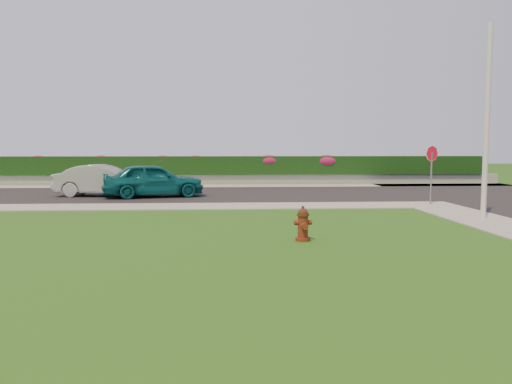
{
  "coord_description": "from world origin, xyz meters",
  "views": [
    {
      "loc": [
        -0.67,
        -9.5,
        2.17
      ],
      "look_at": [
        0.16,
        4.94,
        0.9
      ],
      "focal_mm": 35.0,
      "sensor_mm": 36.0,
      "label": 1
    }
  ],
  "objects": [
    {
      "name": "flower_clump_b",
      "position": [
        -8.15,
        20.5,
        1.48
      ],
      "size": [
        1.09,
        0.7,
        0.55
      ],
      "primitive_type": "ellipsoid",
      "color": "#A31B57",
      "rests_on": "hedge"
    },
    {
      "name": "flower_clump_f",
      "position": [
        5.35,
        20.5,
        1.41
      ],
      "size": [
        1.47,
        0.95,
        0.74
      ],
      "primitive_type": "ellipsoid",
      "color": "#A31B57",
      "rests_on": "hedge"
    },
    {
      "name": "fire_hydrant",
      "position": [
        1.09,
        1.98,
        0.39
      ],
      "size": [
        0.42,
        0.4,
        0.82
      ],
      "rotation": [
        0.0,
        0.0,
        0.11
      ],
      "color": "#4E0F0C",
      "rests_on": "ground"
    },
    {
      "name": "stop_sign",
      "position": [
        7.12,
        9.13,
        1.68
      ],
      "size": [
        0.58,
        0.26,
        2.29
      ],
      "rotation": [
        0.0,
        0.0,
        0.02
      ],
      "color": "slate",
      "rests_on": "ground"
    },
    {
      "name": "sidewalk_beyond",
      "position": [
        -1.0,
        19.0,
        0.02
      ],
      "size": [
        34.0,
        2.0,
        0.04
      ],
      "primitive_type": "cube",
      "color": "gray",
      "rests_on": "ground"
    },
    {
      "name": "flower_clump_a",
      "position": [
        -11.78,
        20.5,
        1.49
      ],
      "size": [
        1.08,
        0.69,
        0.54
      ],
      "primitive_type": "ellipsoid",
      "color": "#A31B57",
      "rests_on": "hedge"
    },
    {
      "name": "flower_clump_c",
      "position": [
        -4.53,
        20.5,
        1.48
      ],
      "size": [
        1.1,
        0.71,
        0.55
      ],
      "primitive_type": "ellipsoid",
      "color": "#A31B57",
      "rests_on": "hedge"
    },
    {
      "name": "flower_clump_d",
      "position": [
        -2.57,
        20.5,
        1.49
      ],
      "size": [
        1.06,
        0.68,
        0.53
      ],
      "primitive_type": "ellipsoid",
      "color": "#A31B57",
      "rests_on": "hedge"
    },
    {
      "name": "curb_corner",
      "position": [
        7.0,
        9.0,
        0.02
      ],
      "size": [
        2.0,
        2.0,
        0.04
      ],
      "primitive_type": "cube",
      "color": "gray",
      "rests_on": "ground"
    },
    {
      "name": "sedan_silver",
      "position": [
        -6.18,
        13.11,
        0.74
      ],
      "size": [
        4.37,
        1.84,
        1.4
      ],
      "primitive_type": "imported",
      "rotation": [
        0.0,
        0.0,
        1.49
      ],
      "color": "#9D9FA5",
      "rests_on": "street_far"
    },
    {
      "name": "hedge",
      "position": [
        -1.0,
        20.6,
        1.15
      ],
      "size": [
        32.0,
        0.9,
        1.1
      ],
      "primitive_type": "cube",
      "color": "black",
      "rests_on": "retaining_wall"
    },
    {
      "name": "flower_clump_e",
      "position": [
        1.83,
        20.5,
        1.43
      ],
      "size": [
        1.35,
        0.87,
        0.67
      ],
      "primitive_type": "ellipsoid",
      "color": "#A31B57",
      "rests_on": "hedge"
    },
    {
      "name": "street_far",
      "position": [
        -5.0,
        14.0,
        0.02
      ],
      "size": [
        26.0,
        8.0,
        0.04
      ],
      "primitive_type": "cube",
      "color": "black",
      "rests_on": "ground"
    },
    {
      "name": "ground",
      "position": [
        0.0,
        0.0,
        0.0
      ],
      "size": [
        120.0,
        120.0,
        0.0
      ],
      "primitive_type": "plane",
      "color": "black",
      "rests_on": "ground"
    },
    {
      "name": "sidewalk_far",
      "position": [
        -6.0,
        9.0,
        0.02
      ],
      "size": [
        24.0,
        2.0,
        0.04
      ],
      "primitive_type": "cube",
      "color": "gray",
      "rests_on": "ground"
    },
    {
      "name": "sedan_teal",
      "position": [
        -3.92,
        12.56,
        0.78
      ],
      "size": [
        4.67,
        2.83,
        1.49
      ],
      "primitive_type": "imported",
      "rotation": [
        0.0,
        0.0,
        1.83
      ],
      "color": "#0B5257",
      "rests_on": "street_far"
    },
    {
      "name": "utility_pole",
      "position": [
        7.14,
        5.21,
        2.95
      ],
      "size": [
        0.16,
        0.16,
        5.9
      ],
      "primitive_type": "cylinder",
      "color": "silver",
      "rests_on": "ground"
    },
    {
      "name": "retaining_wall",
      "position": [
        -1.0,
        20.5,
        0.3
      ],
      "size": [
        34.0,
        0.4,
        0.6
      ],
      "primitive_type": "cube",
      "color": "gray",
      "rests_on": "ground"
    }
  ]
}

